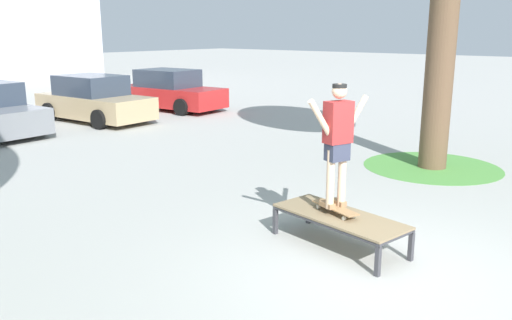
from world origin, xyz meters
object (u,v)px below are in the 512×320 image
skate_box (340,218)px  car_tan (94,100)px  car_red (170,91)px  skateboard (335,208)px  skater (338,137)px

skate_box → car_tan: car_tan is taller
skate_box → car_red: bearing=58.5°
car_tan → car_red: same height
car_tan → skateboard: bearing=-108.4°
skateboard → car_red: 13.78m
skateboard → skate_box: bearing=-99.5°
skate_box → car_red: size_ratio=0.46×
car_tan → car_red: (3.37, 0.11, 0.00)m
skateboard → skater: skater is taller
skater → car_red: size_ratio=0.39×
skater → car_tan: (3.87, 11.62, -0.84)m
skate_box → car_tan: size_ratio=0.47×
skate_box → car_tan: 12.34m
skate_box → skateboard: (0.01, 0.09, 0.12)m
skate_box → skater: bearing=80.3°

